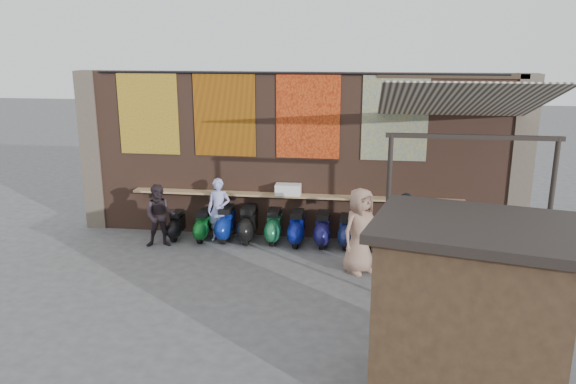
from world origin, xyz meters
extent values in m
plane|color=#474749|center=(0.00, 0.00, 0.00)|extent=(70.00, 70.00, 0.00)
cube|color=brown|center=(0.00, 2.70, 2.00)|extent=(10.00, 0.40, 4.00)
cube|color=#4C4238|center=(-5.20, 2.70, 2.00)|extent=(0.50, 0.50, 4.00)
cube|color=#4C4238|center=(5.20, 2.70, 2.00)|extent=(0.50, 0.50, 4.00)
cube|color=#9E7A51|center=(0.00, 2.33, 1.10)|extent=(8.00, 0.32, 0.05)
cube|color=white|center=(-0.14, 2.30, 1.26)|extent=(0.60, 0.31, 0.26)
cube|color=maroon|center=(-3.60, 2.48, 3.00)|extent=(1.50, 0.02, 2.00)
cube|color=orange|center=(-1.70, 2.48, 3.00)|extent=(1.50, 0.02, 2.00)
cube|color=#BE4617|center=(0.30, 2.48, 3.00)|extent=(1.50, 0.02, 2.00)
cube|color=#285393|center=(2.30, 2.48, 3.00)|extent=(1.50, 0.02, 2.00)
cylinder|color=black|center=(0.00, 2.47, 3.98)|extent=(9.50, 0.06, 0.06)
imported|color=#9AA0E0|center=(-1.78, 2.00, 0.77)|extent=(0.57, 0.38, 1.54)
imported|color=#292025|center=(-3.04, 1.40, 0.75)|extent=(0.85, 0.74, 1.50)
imported|color=#151F2F|center=(2.52, 0.54, 0.86)|extent=(1.09, 0.68, 1.73)
imported|color=slate|center=(3.95, -0.23, 0.83)|extent=(1.08, 0.63, 1.66)
imported|color=#977360|center=(1.60, 0.51, 0.91)|extent=(1.04, 1.03, 1.81)
cube|color=black|center=(3.05, -3.77, 1.20)|extent=(2.54, 2.13, 2.40)
cube|color=black|center=(3.05, -3.77, 2.46)|extent=(2.86, 2.44, 0.12)
cube|color=gold|center=(3.25, -2.93, 1.74)|extent=(1.18, 0.32, 0.50)
cube|color=#473321|center=(3.25, -2.93, 0.88)|extent=(1.82, 0.52, 0.06)
cube|color=beige|center=(3.50, 0.90, 3.55)|extent=(3.20, 3.28, 0.97)
cube|color=#33261C|center=(3.50, 2.49, 3.95)|extent=(3.30, 0.08, 0.12)
cube|color=black|center=(3.50, -0.60, 3.08)|extent=(3.00, 0.08, 0.08)
cylinder|color=black|center=(2.10, -0.60, 1.55)|extent=(0.09, 0.09, 3.10)
cylinder|color=black|center=(4.90, -0.60, 1.55)|extent=(0.09, 0.09, 3.10)
camera|label=1|loc=(1.65, -10.56, 4.65)|focal=35.00mm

